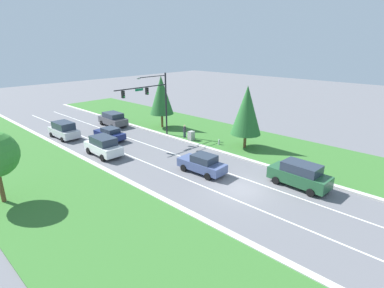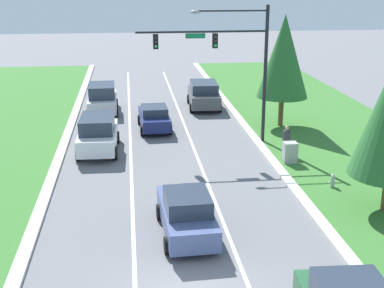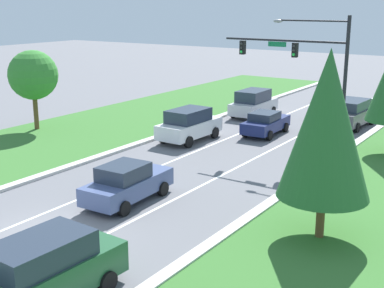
% 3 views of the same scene
% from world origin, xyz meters
% --- Properties ---
extents(ground_plane, '(160.00, 160.00, 0.00)m').
position_xyz_m(ground_plane, '(0.00, 0.00, 0.00)').
color(ground_plane, slate).
extents(curb_strip_right, '(0.50, 90.00, 0.15)m').
position_xyz_m(curb_strip_right, '(5.65, 0.00, 0.07)').
color(curb_strip_right, beige).
rests_on(curb_strip_right, ground_plane).
extents(curb_strip_left, '(0.50, 90.00, 0.15)m').
position_xyz_m(curb_strip_left, '(-5.65, 0.00, 0.07)').
color(curb_strip_left, beige).
rests_on(curb_strip_left, ground_plane).
extents(grass_verge_right, '(10.00, 90.00, 0.08)m').
position_xyz_m(grass_verge_right, '(10.90, 0.00, 0.04)').
color(grass_verge_right, '#38702D').
rests_on(grass_verge_right, ground_plane).
extents(grass_verge_left, '(10.00, 90.00, 0.08)m').
position_xyz_m(grass_verge_left, '(-10.90, 0.00, 0.04)').
color(grass_verge_left, '#38702D').
rests_on(grass_verge_left, ground_plane).
extents(lane_stripe_inner_left, '(0.14, 81.00, 0.01)m').
position_xyz_m(lane_stripe_inner_left, '(-1.80, 0.00, 0.00)').
color(lane_stripe_inner_left, white).
rests_on(lane_stripe_inner_left, ground_plane).
extents(lane_stripe_inner_right, '(0.14, 81.00, 0.01)m').
position_xyz_m(lane_stripe_inner_right, '(1.80, 0.00, 0.00)').
color(lane_stripe_inner_right, white).
rests_on(lane_stripe_inner_right, ground_plane).
extents(traffic_signal_mast, '(7.42, 0.41, 7.92)m').
position_xyz_m(traffic_signal_mast, '(3.91, 15.80, 5.26)').
color(traffic_signal_mast, black).
rests_on(traffic_signal_mast, ground_plane).
extents(silver_suv, '(2.25, 4.86, 2.05)m').
position_xyz_m(silver_suv, '(-3.69, 24.24, 1.03)').
color(silver_suv, silver).
rests_on(silver_suv, ground_plane).
extents(graphite_suv, '(2.48, 5.00, 1.94)m').
position_xyz_m(graphite_suv, '(3.75, 24.81, 1.00)').
color(graphite_suv, '#4C4C51').
rests_on(graphite_suv, ground_plane).
extents(slate_blue_sedan, '(2.14, 4.66, 1.76)m').
position_xyz_m(slate_blue_sedan, '(0.23, 4.55, 0.87)').
color(slate_blue_sedan, '#475684').
rests_on(slate_blue_sedan, ground_plane).
extents(white_suv, '(2.29, 4.80, 2.06)m').
position_xyz_m(white_suv, '(-3.57, 15.10, 1.06)').
color(white_suv, white).
rests_on(white_suv, ground_plane).
extents(forest_suv, '(2.33, 5.00, 2.08)m').
position_xyz_m(forest_suv, '(3.64, -3.12, 1.06)').
color(forest_suv, '#235633').
rests_on(forest_suv, ground_plane).
extents(navy_sedan, '(2.08, 4.45, 1.57)m').
position_xyz_m(navy_sedan, '(-0.23, 19.28, 0.80)').
color(navy_sedan, navy).
rests_on(navy_sedan, ground_plane).
extents(utility_cabinet, '(0.70, 0.60, 1.17)m').
position_xyz_m(utility_cabinet, '(6.48, 11.89, 0.58)').
color(utility_cabinet, '#9E9E99').
rests_on(utility_cabinet, ground_plane).
extents(pedestrian, '(0.41, 0.27, 1.69)m').
position_xyz_m(pedestrian, '(6.65, 13.20, 0.94)').
color(pedestrian, '#232842').
rests_on(pedestrian, ground_plane).
extents(fire_hydrant, '(0.34, 0.20, 0.70)m').
position_xyz_m(fire_hydrant, '(7.45, 8.34, 0.34)').
color(fire_hydrant, '#B7B7BC').
rests_on(fire_hydrant, ground_plane).
extents(conifer_near_right_tree, '(3.37, 3.37, 7.06)m').
position_xyz_m(conifer_near_right_tree, '(8.68, 5.62, 4.36)').
color(conifer_near_right_tree, brown).
rests_on(conifer_near_right_tree, ground_plane).
extents(conifer_far_right_tree, '(3.26, 3.26, 7.20)m').
position_xyz_m(conifer_far_right_tree, '(7.98, 18.97, 4.58)').
color(conifer_far_right_tree, brown).
rests_on(conifer_far_right_tree, ground_plane).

